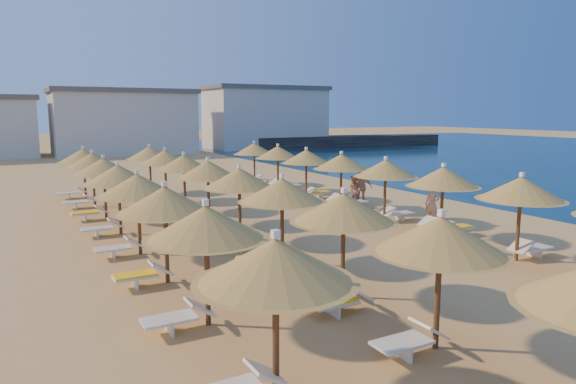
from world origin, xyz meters
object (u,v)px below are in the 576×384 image
parasol_row_east (412,173)px  parasol_row_west (259,185)px  jetty (339,141)px  beachgoer_c (361,187)px  beachgoer_a (432,204)px  beachgoer_b (354,190)px

parasol_row_east → parasol_row_west: size_ratio=1.00×
jetty → beachgoer_c: beachgoer_c is taller
parasol_row_west → beachgoer_c: bearing=33.1°
jetty → beachgoer_a: bearing=-112.7°
beachgoer_c → beachgoer_a: 5.13m
parasol_row_west → parasol_row_east: bearing=0.0°
jetty → parasol_row_east: 50.06m
jetty → beachgoer_a: beachgoer_a is taller
jetty → beachgoer_a: size_ratio=17.02×
beachgoer_c → beachgoer_a: size_ratio=1.09×
parasol_row_west → beachgoer_c: size_ratio=17.08×
parasol_row_west → beachgoer_b: parasol_row_west is taller
beachgoer_b → beachgoer_a: 5.25m
parasol_row_east → parasol_row_west: (-6.84, 0.00, 0.00)m
beachgoer_a → beachgoer_b: bearing=167.2°
jetty → beachgoer_b: (-24.58, -37.26, 0.04)m
jetty → beachgoer_c: (-24.25, -37.38, 0.21)m
beachgoer_c → beachgoer_b: size_ratio=1.21×
beachgoer_c → beachgoer_b: 0.39m
beachgoer_c → parasol_row_west: bearing=-116.5°
beachgoer_b → beachgoer_a: beachgoer_a is taller
jetty → beachgoer_b: bearing=-116.4°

